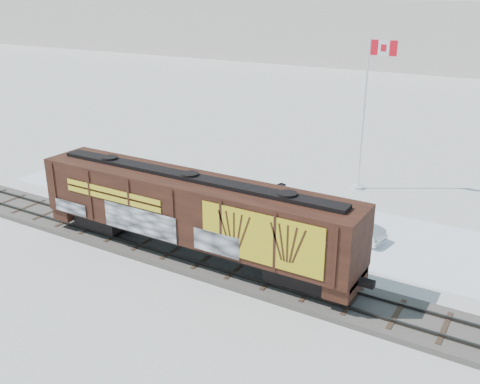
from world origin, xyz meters
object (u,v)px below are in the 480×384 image
Objects in this scene: flagpole at (364,137)px; car_white at (349,226)px; car_silver at (168,190)px; car_dark at (304,207)px; hopper_railcar at (191,210)px.

car_white is (2.18, -8.25, -3.15)m from flagpole.
car_silver is 12.48m from car_white.
flagpole is at bearing 6.15° from car_dark.
hopper_railcar is 4.29× the size of car_white.
hopper_railcar is 3.35× the size of car_dark.
flagpole is 2.28× the size of car_silver.
hopper_railcar is 1.71× the size of flagpole.
hopper_railcar is 3.89× the size of car_silver.
car_silver is (-6.31, 5.98, -2.02)m from hopper_railcar.
hopper_railcar reaches higher than car_white.
car_dark is at bearing 82.29° from car_white.
car_silver is (-10.27, -9.15, -3.05)m from flagpole.
flagpole is 9.09m from car_white.
hopper_railcar is 8.92m from car_silver.
car_white is at bearing 48.27° from hopper_railcar.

